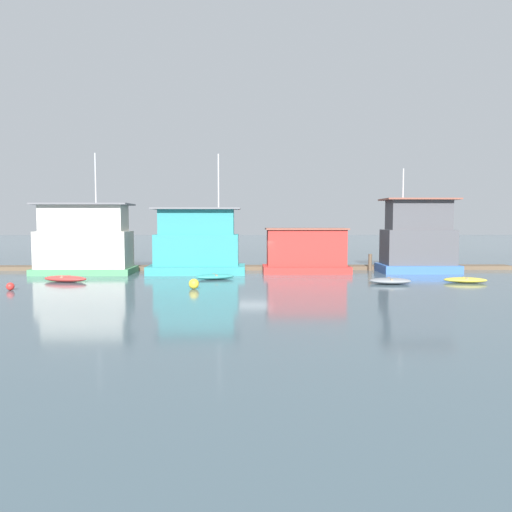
% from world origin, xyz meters
% --- Properties ---
extents(ground_plane, '(200.00, 200.00, 0.00)m').
position_xyz_m(ground_plane, '(0.00, 0.00, 0.00)').
color(ground_plane, '#475B66').
extents(dock_walkway, '(42.40, 1.68, 0.30)m').
position_xyz_m(dock_walkway, '(0.00, 3.13, 0.15)').
color(dock_walkway, brown).
rests_on(dock_walkway, ground_plane).
extents(houseboat_green, '(7.27, 3.67, 9.06)m').
position_xyz_m(houseboat_green, '(-12.94, 0.09, 2.43)').
color(houseboat_green, '#4C9360').
rests_on(houseboat_green, ground_plane).
extents(houseboat_teal, '(7.27, 3.36, 8.98)m').
position_xyz_m(houseboat_teal, '(-4.46, -0.19, 2.11)').
color(houseboat_teal, teal).
rests_on(houseboat_teal, ground_plane).
extents(houseboat_red, '(6.60, 3.24, 3.44)m').
position_xyz_m(houseboat_red, '(3.87, 0.45, 1.64)').
color(houseboat_red, red).
rests_on(houseboat_red, ground_plane).
extents(houseboat_blue, '(5.85, 3.43, 7.99)m').
position_xyz_m(houseboat_blue, '(12.58, 0.53, 2.53)').
color(houseboat_blue, '#3866B7').
rests_on(houseboat_blue, ground_plane).
extents(dinghy_red, '(3.18, 1.72, 0.42)m').
position_xyz_m(dinghy_red, '(-12.62, -5.01, 0.21)').
color(dinghy_red, red).
rests_on(dinghy_red, ground_plane).
extents(dinghy_teal, '(2.88, 1.85, 0.37)m').
position_xyz_m(dinghy_teal, '(-2.86, -3.81, 0.19)').
color(dinghy_teal, teal).
rests_on(dinghy_teal, ground_plane).
extents(dinghy_grey, '(2.75, 1.76, 0.38)m').
position_xyz_m(dinghy_grey, '(8.45, -6.42, 0.19)').
color(dinghy_grey, gray).
rests_on(dinghy_grey, ground_plane).
extents(dinghy_yellow, '(2.85, 1.60, 0.35)m').
position_xyz_m(dinghy_yellow, '(13.50, -5.93, 0.18)').
color(dinghy_yellow, yellow).
rests_on(dinghy_yellow, ground_plane).
extents(mooring_post_far_left, '(0.26, 0.26, 1.58)m').
position_xyz_m(mooring_post_far_left, '(15.91, 2.04, 0.79)').
color(mooring_post_far_left, brown).
rests_on(mooring_post_far_left, ground_plane).
extents(mooring_post_far_right, '(0.29, 0.29, 1.33)m').
position_xyz_m(mooring_post_far_right, '(9.27, 2.04, 0.67)').
color(mooring_post_far_right, brown).
rests_on(mooring_post_far_right, ground_plane).
extents(buoy_red, '(0.45, 0.45, 0.45)m').
position_xyz_m(buoy_red, '(-14.36, -8.94, 0.23)').
color(buoy_red, red).
rests_on(buoy_red, ground_plane).
extents(buoy_yellow, '(0.61, 0.61, 0.61)m').
position_xyz_m(buoy_yellow, '(-3.81, -8.56, 0.30)').
color(buoy_yellow, yellow).
rests_on(buoy_yellow, ground_plane).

